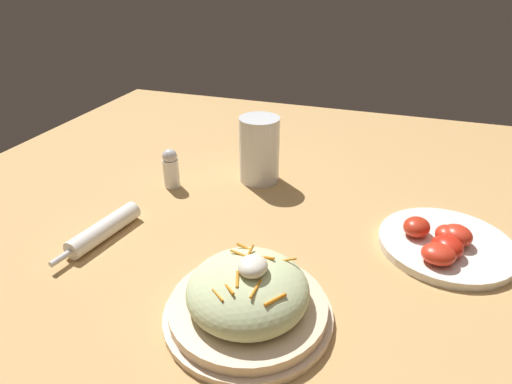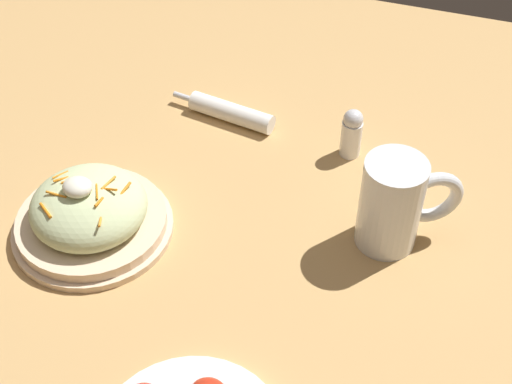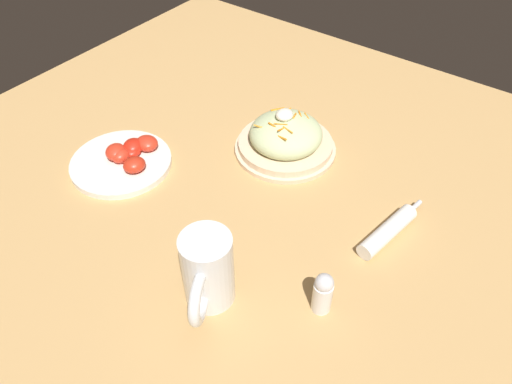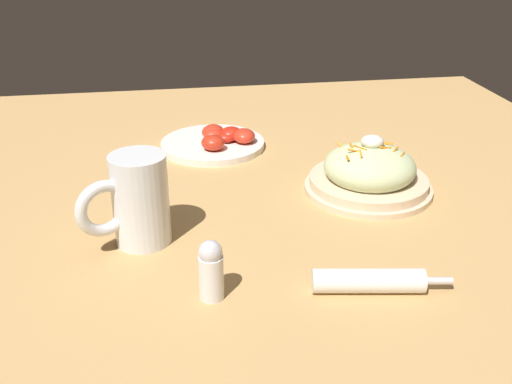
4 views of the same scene
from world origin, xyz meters
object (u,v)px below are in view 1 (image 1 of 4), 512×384
Objects in this scene: salad_plate at (248,298)px; salt_shaker at (171,168)px; napkin_roll at (104,230)px; tomato_plate at (444,243)px; beer_mug at (259,152)px.

salad_plate is 0.40m from salt_shaker.
tomato_plate is (-0.14, 0.53, -0.00)m from napkin_roll.
beer_mug is (-0.38, -0.11, 0.03)m from salad_plate.
beer_mug is at bearing -112.33° from tomato_plate.
salad_plate is 1.04× the size of tomato_plate.
napkin_roll is at bearing -108.35° from salad_plate.
beer_mug is 0.18m from salt_shaker.
salad_plate is at bearing 16.30° from beer_mug.
salt_shaker is (-0.29, -0.27, 0.01)m from salad_plate.
beer_mug reaches higher than tomato_plate.
beer_mug is 0.39m from tomato_plate.
salt_shaker reaches higher than napkin_roll.
tomato_plate is 0.52m from salt_shaker.
beer_mug is 0.75× the size of napkin_roll.
beer_mug reaches higher than napkin_roll.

